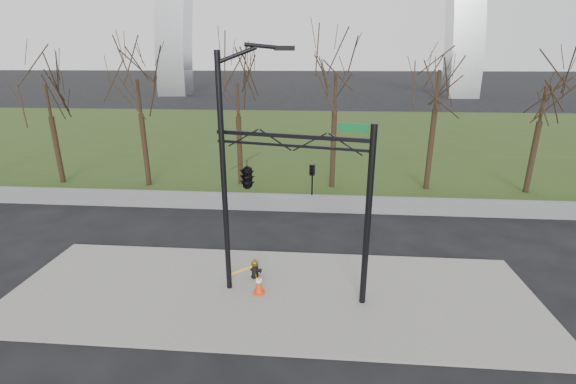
# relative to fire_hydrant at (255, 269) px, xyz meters

# --- Properties ---
(ground) EXTENTS (500.00, 500.00, 0.00)m
(ground) POSITION_rel_fire_hydrant_xyz_m (0.69, -0.92, -0.44)
(ground) COLOR black
(ground) RESTS_ON ground
(sidewalk) EXTENTS (18.00, 6.00, 0.10)m
(sidewalk) POSITION_rel_fire_hydrant_xyz_m (0.69, -0.92, -0.39)
(sidewalk) COLOR slate
(sidewalk) RESTS_ON ground
(grass_strip) EXTENTS (120.00, 40.00, 0.06)m
(grass_strip) POSITION_rel_fire_hydrant_xyz_m (0.69, 29.08, -0.41)
(grass_strip) COLOR #283F17
(grass_strip) RESTS_ON ground
(guardrail) EXTENTS (60.00, 0.30, 0.90)m
(guardrail) POSITION_rel_fire_hydrant_xyz_m (0.69, 7.08, 0.01)
(guardrail) COLOR #59595B
(guardrail) RESTS_ON ground
(tree_row) EXTENTS (56.58, 4.00, 7.78)m
(tree_row) POSITION_rel_fire_hydrant_xyz_m (5.98, 11.08, 3.45)
(tree_row) COLOR black
(tree_row) RESTS_ON ground
(fire_hydrant) EXTENTS (0.47, 0.30, 0.74)m
(fire_hydrant) POSITION_rel_fire_hydrant_xyz_m (0.00, 0.00, 0.00)
(fire_hydrant) COLOR black
(fire_hydrant) RESTS_ON sidewalk
(traffic_cone) EXTENTS (0.37, 0.37, 0.70)m
(traffic_cone) POSITION_rel_fire_hydrant_xyz_m (0.29, -1.03, 0.01)
(traffic_cone) COLOR red
(traffic_cone) RESTS_ON sidewalk
(street_light) EXTENTS (2.33, 0.85, 8.21)m
(street_light) POSITION_rel_fire_hydrant_xyz_m (-0.59, -0.68, 4.25)
(street_light) COLOR black
(street_light) RESTS_ON ground
(traffic_signal_mast) EXTENTS (4.98, 2.54, 6.00)m
(traffic_signal_mast) POSITION_rel_fire_hydrant_xyz_m (0.63, -0.50, 3.70)
(traffic_signal_mast) COLOR black
(traffic_signal_mast) RESTS_ON ground
(caution_tape) EXTENTS (1.10, 1.03, 0.39)m
(caution_tape) POSITION_rel_fire_hydrant_xyz_m (-0.14, -0.44, -0.01)
(caution_tape) COLOR yellow
(caution_tape) RESTS_ON ground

